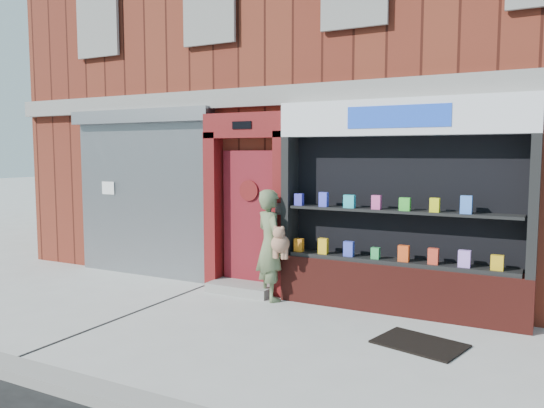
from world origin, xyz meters
The scene contains 8 objects.
ground centered at (0.00, 0.00, 0.00)m, with size 80.00×80.00×0.00m, color #9E9E99.
curb centered at (0.00, -2.15, 0.06)m, with size 60.00×0.30×0.12m, color gray.
building centered at (0.00, 5.99, 4.00)m, with size 12.00×8.16×8.00m.
shutter_bay centered at (-3.00, 1.93, 1.72)m, with size 3.10×0.30×3.04m.
red_door_bay centered at (-0.75, 1.86, 1.46)m, with size 1.52×0.58×2.90m.
pharmacy_bay centered at (1.75, 1.81, 1.37)m, with size 3.50×0.41×3.00m.
woman centered at (-0.14, 1.54, 0.86)m, with size 0.77×0.70×1.71m.
doormat centered at (2.32, 0.65, 0.01)m, with size 0.98×0.69×0.02m, color black.
Camera 1 is at (3.59, -5.55, 2.26)m, focal length 35.00 mm.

